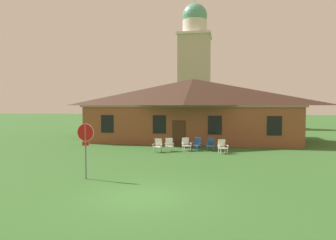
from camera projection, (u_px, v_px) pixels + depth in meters
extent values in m
plane|color=#336028|center=(141.00, 197.00, 11.10)|extent=(200.00, 200.00, 0.00)
cube|color=brown|center=(193.00, 123.00, 29.81)|extent=(18.36, 10.00, 3.20)
cube|color=#926D5E|center=(193.00, 106.00, 29.73)|extent=(18.72, 10.20, 0.16)
pyramid|color=#382319|center=(193.00, 92.00, 29.66)|extent=(19.09, 10.40, 2.58)
cube|color=black|center=(107.00, 124.00, 26.10)|extent=(1.10, 0.06, 1.50)
cube|color=black|center=(159.00, 124.00, 25.27)|extent=(1.10, 0.06, 1.50)
cube|color=black|center=(215.00, 125.00, 24.44)|extent=(1.10, 0.06, 1.50)
cube|color=black|center=(274.00, 126.00, 23.62)|extent=(1.10, 0.06, 1.50)
cube|color=#422819|center=(179.00, 133.00, 25.01)|extent=(1.10, 0.06, 2.10)
cube|color=#BCB29E|center=(194.00, 82.00, 47.85)|extent=(4.80, 4.80, 14.06)
cube|color=silver|center=(195.00, 36.00, 47.50)|extent=(5.18, 5.18, 0.36)
cylinder|color=silver|center=(195.00, 28.00, 47.44)|extent=(3.80, 3.80, 2.20)
sphere|color=#569E84|center=(195.00, 16.00, 47.36)|extent=(3.88, 3.88, 3.88)
cone|color=#569E84|center=(195.00, 1.00, 47.24)|extent=(0.24, 0.24, 1.00)
cylinder|color=slate|center=(86.00, 152.00, 13.76)|extent=(0.07, 0.07, 2.45)
cylinder|color=white|center=(86.00, 132.00, 13.73)|extent=(0.81, 0.03, 0.81)
cylinder|color=#B71414|center=(85.00, 132.00, 13.71)|extent=(0.76, 0.04, 0.76)
cube|color=#B71414|center=(86.00, 144.00, 13.74)|extent=(0.32, 0.03, 0.16)
cube|color=white|center=(86.00, 144.00, 13.76)|extent=(0.34, 0.02, 0.18)
cube|color=silver|center=(160.00, 150.00, 21.36)|extent=(0.05, 0.05, 0.36)
cube|color=silver|center=(153.00, 150.00, 21.47)|extent=(0.05, 0.05, 0.36)
cube|color=silver|center=(161.00, 149.00, 21.79)|extent=(0.05, 0.05, 0.36)
cube|color=silver|center=(155.00, 149.00, 21.89)|extent=(0.05, 0.05, 0.36)
cube|color=silver|center=(157.00, 147.00, 21.62)|extent=(0.57, 0.55, 0.05)
cube|color=silver|center=(159.00, 142.00, 21.90)|extent=(0.52, 0.22, 0.54)
cube|color=silver|center=(161.00, 144.00, 21.52)|extent=(0.09, 0.47, 0.03)
cube|color=silver|center=(161.00, 146.00, 21.37)|extent=(0.04, 0.04, 0.22)
cube|color=silver|center=(153.00, 144.00, 21.65)|extent=(0.09, 0.47, 0.03)
cube|color=silver|center=(153.00, 146.00, 21.50)|extent=(0.04, 0.04, 0.22)
cube|color=silver|center=(172.00, 149.00, 21.79)|extent=(0.06, 0.06, 0.36)
cube|color=silver|center=(166.00, 150.00, 21.78)|extent=(0.06, 0.06, 0.36)
cube|color=silver|center=(172.00, 149.00, 22.23)|extent=(0.06, 0.06, 0.36)
cube|color=silver|center=(166.00, 149.00, 22.22)|extent=(0.06, 0.06, 0.36)
cube|color=silver|center=(169.00, 146.00, 22.00)|extent=(0.63, 0.62, 0.05)
cube|color=silver|center=(169.00, 142.00, 22.29)|extent=(0.54, 0.29, 0.54)
cube|color=silver|center=(173.00, 144.00, 21.97)|extent=(0.15, 0.47, 0.03)
cube|color=silver|center=(173.00, 145.00, 21.82)|extent=(0.05, 0.05, 0.22)
cube|color=silver|center=(165.00, 144.00, 21.96)|extent=(0.15, 0.47, 0.03)
cube|color=silver|center=(165.00, 145.00, 21.80)|extent=(0.05, 0.05, 0.22)
cube|color=white|center=(190.00, 149.00, 22.10)|extent=(0.07, 0.07, 0.36)
cube|color=white|center=(184.00, 149.00, 22.00)|extent=(0.07, 0.07, 0.36)
cube|color=white|center=(189.00, 148.00, 22.53)|extent=(0.07, 0.07, 0.36)
cube|color=white|center=(183.00, 148.00, 22.43)|extent=(0.07, 0.07, 0.36)
cube|color=white|center=(187.00, 146.00, 22.26)|extent=(0.70, 0.69, 0.05)
cube|color=white|center=(185.00, 141.00, 22.55)|extent=(0.55, 0.38, 0.54)
cube|color=white|center=(190.00, 143.00, 22.29)|extent=(0.24, 0.45, 0.03)
cube|color=white|center=(191.00, 145.00, 22.14)|extent=(0.05, 0.05, 0.22)
cube|color=white|center=(183.00, 143.00, 22.16)|extent=(0.24, 0.45, 0.03)
cube|color=white|center=(183.00, 145.00, 22.01)|extent=(0.05, 0.05, 0.22)
cube|color=#2D5693|center=(197.00, 149.00, 22.10)|extent=(0.07, 0.07, 0.36)
cube|color=#2D5693|center=(192.00, 148.00, 22.37)|extent=(0.07, 0.07, 0.36)
cube|color=#2D5693|center=(200.00, 148.00, 22.46)|extent=(0.07, 0.07, 0.36)
cube|color=#2D5693|center=(195.00, 148.00, 22.73)|extent=(0.07, 0.07, 0.36)
cube|color=#2D5693|center=(196.00, 145.00, 22.41)|extent=(0.71, 0.70, 0.05)
cube|color=#2D5693|center=(198.00, 141.00, 22.64)|extent=(0.54, 0.39, 0.54)
cube|color=#2D5693|center=(199.00, 143.00, 22.21)|extent=(0.26, 0.45, 0.03)
cube|color=#2D5693|center=(198.00, 145.00, 22.08)|extent=(0.05, 0.05, 0.22)
cube|color=#2D5693|center=(193.00, 143.00, 22.55)|extent=(0.26, 0.45, 0.03)
cube|color=#2D5693|center=(191.00, 144.00, 22.43)|extent=(0.05, 0.05, 0.22)
cube|color=#2D5693|center=(214.00, 149.00, 21.95)|extent=(0.05, 0.05, 0.36)
cube|color=#2D5693|center=(207.00, 149.00, 22.04)|extent=(0.05, 0.05, 0.36)
cube|color=#2D5693|center=(214.00, 148.00, 22.39)|extent=(0.05, 0.05, 0.36)
cube|color=#2D5693|center=(208.00, 148.00, 22.47)|extent=(0.05, 0.05, 0.36)
cube|color=#2D5693|center=(211.00, 146.00, 22.20)|extent=(0.54, 0.52, 0.05)
cube|color=#2D5693|center=(211.00, 141.00, 22.49)|extent=(0.51, 0.19, 0.54)
cube|color=#2D5693|center=(215.00, 143.00, 22.12)|extent=(0.06, 0.47, 0.03)
cube|color=#2D5693|center=(215.00, 145.00, 21.97)|extent=(0.04, 0.04, 0.22)
cube|color=#2D5693|center=(207.00, 143.00, 22.23)|extent=(0.06, 0.47, 0.03)
cube|color=#2D5693|center=(206.00, 145.00, 22.07)|extent=(0.04, 0.04, 0.22)
cube|color=white|center=(227.00, 151.00, 20.85)|extent=(0.06, 0.06, 0.36)
cube|color=white|center=(221.00, 152.00, 20.78)|extent=(0.06, 0.06, 0.36)
cube|color=white|center=(225.00, 151.00, 21.29)|extent=(0.06, 0.06, 0.36)
cube|color=white|center=(219.00, 151.00, 21.21)|extent=(0.06, 0.06, 0.36)
cube|color=white|center=(223.00, 148.00, 21.02)|extent=(0.69, 0.67, 0.05)
cube|color=white|center=(221.00, 143.00, 21.31)|extent=(0.55, 0.36, 0.54)
cube|color=white|center=(227.00, 145.00, 21.04)|extent=(0.22, 0.46, 0.03)
cube|color=white|center=(228.00, 147.00, 20.89)|extent=(0.05, 0.05, 0.22)
cube|color=white|center=(219.00, 145.00, 20.94)|extent=(0.22, 0.46, 0.03)
cube|color=white|center=(220.00, 147.00, 20.79)|extent=(0.05, 0.05, 0.22)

